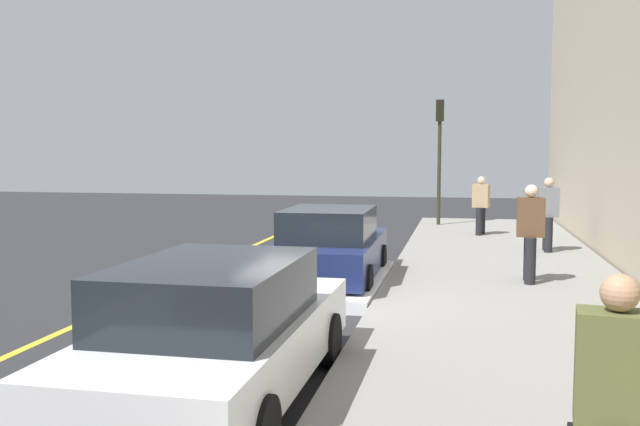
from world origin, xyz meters
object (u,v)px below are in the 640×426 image
parked_car_navy (330,247)px  pedestrian_grey_coat (548,212)px  parked_car_white (219,332)px  traffic_light_pole (440,140)px  pedestrian_olive_coat (615,409)px  pedestrian_tan_coat (481,204)px  pedestrian_brown_coat (530,230)px

parked_car_navy → pedestrian_grey_coat: size_ratio=2.32×
parked_car_white → traffic_light_pole: bearing=-5.6°
parked_car_navy → pedestrian_grey_coat: 6.49m
parked_car_white → pedestrian_olive_coat: bearing=-124.9°
pedestrian_tan_coat → pedestrian_brown_coat: pedestrian_brown_coat is taller
parked_car_navy → pedestrian_tan_coat: size_ratio=2.45×
parked_car_white → pedestrian_olive_coat: pedestrian_olive_coat is taller
pedestrian_olive_coat → traffic_light_pole: 19.32m
pedestrian_grey_coat → traffic_light_pole: (5.78, 2.84, 1.85)m
parked_car_navy → pedestrian_olive_coat: (-8.78, -3.40, 0.32)m
parked_car_white → parked_car_navy: size_ratio=1.11×
parked_car_white → traffic_light_pole: traffic_light_pole is taller
pedestrian_olive_coat → parked_car_white: bearing=55.1°
parked_car_white → pedestrian_brown_coat: size_ratio=2.54×
pedestrian_grey_coat → traffic_light_pole: bearing=26.2°
pedestrian_grey_coat → pedestrian_olive_coat: bearing=175.0°
pedestrian_tan_coat → pedestrian_brown_coat: size_ratio=0.94×
parked_car_white → pedestrian_brown_coat: (6.76, -3.67, 0.37)m
parked_car_white → traffic_light_pole: size_ratio=1.12×
parked_car_white → parked_car_navy: bearing=0.7°
parked_car_navy → pedestrian_grey_coat: pedestrian_grey_coat is taller
pedestrian_olive_coat → pedestrian_grey_coat: size_ratio=0.96×
parked_car_navy → pedestrian_tan_coat: 8.34m
pedestrian_olive_coat → pedestrian_tan_coat: 16.54m
parked_car_white → pedestrian_brown_coat: bearing=-28.5°
parked_car_navy → pedestrian_brown_coat: 3.77m
pedestrian_brown_coat → traffic_light_pole: bearing=11.3°
pedestrian_olive_coat → pedestrian_tan_coat: pedestrian_olive_coat is taller
pedestrian_brown_coat → traffic_light_pole: 10.45m
pedestrian_tan_coat → pedestrian_grey_coat: 3.51m
parked_car_navy → pedestrian_olive_coat: pedestrian_olive_coat is taller
pedestrian_brown_coat → parked_car_navy: bearing=94.5°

